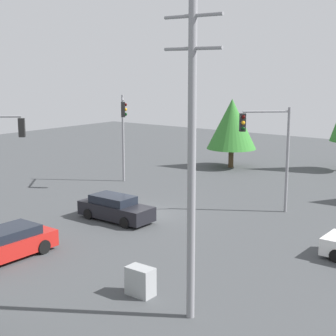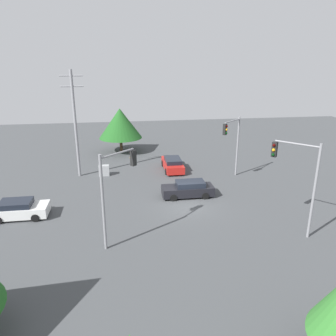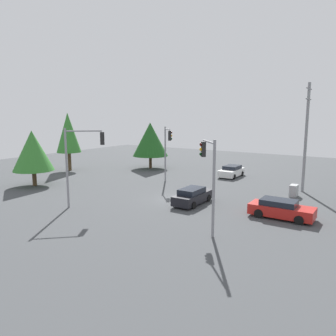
{
  "view_description": "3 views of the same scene",
  "coord_description": "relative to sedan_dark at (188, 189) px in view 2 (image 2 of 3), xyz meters",
  "views": [
    {
      "loc": [
        -19.2,
        22.62,
        8.52
      ],
      "look_at": [
        -1.09,
        -1.13,
        2.78
      ],
      "focal_mm": 55.0,
      "sensor_mm": 36.0,
      "label": 1
    },
    {
      "loc": [
        -5.29,
        -24.63,
        11.67
      ],
      "look_at": [
        -1.62,
        -0.02,
        3.38
      ],
      "focal_mm": 35.0,
      "sensor_mm": 36.0,
      "label": 2
    },
    {
      "loc": [
        24.82,
        15.22,
        7.72
      ],
      "look_at": [
        -0.16,
        -1.17,
        2.82
      ],
      "focal_mm": 35.0,
      "sensor_mm": 36.0,
      "label": 3
    }
  ],
  "objects": [
    {
      "name": "traffic_signal_aux",
      "position": [
        5.93,
        -7.29,
        3.79
      ],
      "size": [
        2.33,
        2.47,
        6.63
      ],
      "rotation": [
        0.0,
        0.0,
        2.32
      ],
      "color": "gray",
      "rests_on": "ground_plane"
    },
    {
      "name": "sedan_red",
      "position": [
        -0.18,
        7.48,
        -0.0
      ],
      "size": [
        2.02,
        4.67,
        1.4
      ],
      "color": "red",
      "rests_on": "ground_plane"
    },
    {
      "name": "sedan_dark",
      "position": [
        0.0,
        0.0,
        0.0
      ],
      "size": [
        4.56,
        1.85,
        1.43
      ],
      "rotation": [
        0.0,
        0.0,
        1.57
      ],
      "color": "black",
      "rests_on": "ground_plane"
    },
    {
      "name": "sedan_white",
      "position": [
        -13.76,
        -2.08,
        -0.02
      ],
      "size": [
        4.25,
        2.04,
        1.39
      ],
      "rotation": [
        0.0,
        0.0,
        -1.57
      ],
      "color": "silver",
      "rests_on": "ground_plane"
    },
    {
      "name": "ground_plane",
      "position": [
        -0.47,
        -1.82,
        -0.69
      ],
      "size": [
        80.0,
        80.0,
        0.0
      ],
      "primitive_type": "plane",
      "color": "#424447"
    },
    {
      "name": "utility_pole_tall",
      "position": [
        -10.16,
        7.05,
        5.0
      ],
      "size": [
        2.2,
        0.28,
        10.77
      ],
      "color": "gray",
      "rests_on": "ground_plane"
    },
    {
      "name": "electrical_cabinet",
      "position": [
        -7.62,
        6.76,
        -0.13
      ],
      "size": [
        1.07,
        0.65,
        1.11
      ],
      "primitive_type": "cube",
      "color": "#9EA0A3",
      "rests_on": "ground_plane"
    },
    {
      "name": "traffic_signal_main",
      "position": [
        -6.2,
        -6.77,
        3.6
      ],
      "size": [
        2.34,
        2.25,
        6.35
      ],
      "rotation": [
        0.0,
        0.0,
        0.76
      ],
      "color": "gray",
      "rests_on": "ground_plane"
    },
    {
      "name": "tree_far",
      "position": [
        -5.7,
        15.77,
        3.14
      ],
      "size": [
        5.55,
        5.55,
        5.75
      ],
      "color": "#4C3823",
      "rests_on": "ground_plane"
    },
    {
      "name": "traffic_signal_cross",
      "position": [
        5.34,
        4.13,
        3.5
      ],
      "size": [
        2.36,
        2.14,
        6.21
      ],
      "rotation": [
        0.0,
        0.0,
        3.86
      ],
      "color": "gray",
      "rests_on": "ground_plane"
    }
  ]
}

